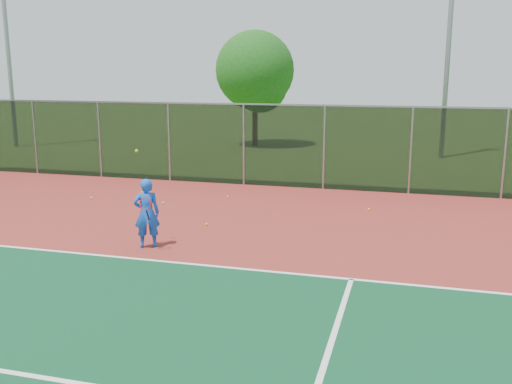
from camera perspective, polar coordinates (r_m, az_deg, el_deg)
ground at (r=9.67m, az=-4.74°, el=-13.80°), size 120.00×120.00×0.00m
court_apron at (r=11.40m, az=-1.23°, el=-9.57°), size 30.00×20.00×0.02m
fence_back at (r=20.55m, az=6.82°, el=4.55°), size 30.00×0.06×3.03m
tennis_player at (r=13.91m, az=-10.87°, el=-2.09°), size 0.73×0.74×2.37m
practice_ball_0 at (r=20.31m, az=-11.35°, el=-0.01°), size 0.07×0.07×0.07m
practice_ball_1 at (r=18.54m, az=-9.27°, el=-1.08°), size 0.07×0.07×0.07m
practice_ball_2 at (r=19.78m, az=-16.12°, el=-0.57°), size 0.07×0.07×0.07m
practice_ball_3 at (r=17.77m, az=11.23°, el=-1.72°), size 0.07×0.07×0.07m
practice_ball_4 at (r=15.83m, az=-4.96°, el=-3.22°), size 0.07×0.07×0.07m
practice_ball_5 at (r=19.19m, az=-2.84°, el=-0.49°), size 0.07×0.07×0.07m
floodlight_nw at (r=35.02m, az=-23.75°, el=15.13°), size 0.90×0.40×11.86m
floodlight_n at (r=29.51m, az=18.87°, el=16.25°), size 0.90×0.40×11.86m
tree_back_left at (r=32.33m, az=0.03°, el=11.72°), size 4.38×4.38×6.44m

